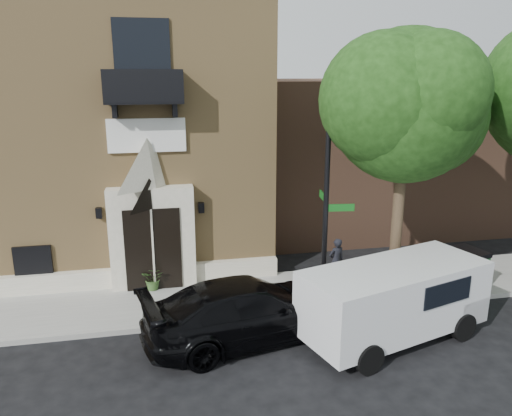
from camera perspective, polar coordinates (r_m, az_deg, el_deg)
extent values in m
plane|color=black|center=(14.04, -7.13, -13.46)|extent=(120.00, 120.00, 0.00)
cube|color=gray|center=(15.42, -3.83, -10.30)|extent=(42.00, 3.00, 0.15)
cube|color=#AC8751|center=(20.54, -17.82, 8.35)|extent=(12.00, 10.00, 9.00)
cube|color=black|center=(20.57, -18.95, 21.30)|extent=(12.20, 10.20, 0.30)
cube|color=silver|center=(16.58, -18.48, -7.79)|extent=(12.00, 0.30, 0.60)
cube|color=silver|center=(15.85, -11.74, -3.33)|extent=(2.60, 0.55, 3.20)
pyramid|color=silver|center=(15.28, -12.22, 5.05)|extent=(2.60, 0.55, 1.50)
cube|color=black|center=(15.68, -11.68, -4.71)|extent=(1.70, 0.06, 2.60)
cube|color=silver|center=(15.64, -11.68, -4.75)|extent=(0.06, 0.04, 2.60)
cube|color=white|center=(15.35, -12.38, 8.11)|extent=(2.30, 0.10, 1.00)
cube|color=black|center=(14.87, -12.62, 11.75)|extent=(2.20, 0.90, 0.10)
cube|color=black|center=(14.43, -12.75, 13.44)|extent=(2.20, 0.06, 0.90)
cube|color=black|center=(14.91, -16.86, 13.22)|extent=(0.06, 0.90, 0.90)
cube|color=black|center=(14.88, -8.56, 13.68)|extent=(0.06, 0.90, 0.90)
cube|color=black|center=(15.27, -12.87, 16.33)|extent=(1.60, 0.08, 2.20)
cube|color=black|center=(16.69, -24.13, -5.63)|extent=(1.10, 0.10, 1.00)
cube|color=orange|center=(16.71, -24.11, -5.59)|extent=(0.85, 0.06, 0.75)
cube|color=black|center=(15.83, -17.52, -0.54)|extent=(0.18, 0.18, 0.32)
cube|color=black|center=(15.78, -6.28, 0.05)|extent=(0.18, 0.18, 0.32)
cube|color=brown|center=(25.08, 19.41, 6.35)|extent=(18.00, 8.00, 6.40)
cylinder|color=#38281C|center=(15.11, 15.75, -2.53)|extent=(0.32, 0.32, 4.20)
sphere|color=#16350E|center=(14.46, 16.78, 11.07)|extent=(4.20, 4.20, 4.20)
sphere|color=#16350E|center=(15.13, 18.88, 9.92)|extent=(3.36, 3.36, 3.36)
sphere|color=#16350E|center=(13.95, 14.64, 11.91)|extent=(3.57, 3.57, 3.57)
sphere|color=#16350E|center=(13.92, 19.02, 12.40)|extent=(3.15, 3.15, 3.15)
imported|color=black|center=(13.11, -0.83, -11.59)|extent=(5.86, 3.41, 1.59)
cube|color=silver|center=(13.40, 15.48, -9.78)|extent=(5.25, 3.31, 1.66)
cube|color=silver|center=(14.93, 20.87, -9.64)|extent=(1.51, 2.16, 0.69)
cube|color=black|center=(14.92, 22.15, -6.53)|extent=(0.77, 1.68, 0.69)
cube|color=black|center=(13.19, 21.07, -9.05)|extent=(1.51, 0.50, 0.59)
cylinder|color=black|center=(12.22, 12.76, -16.46)|extent=(0.78, 0.45, 0.74)
cylinder|color=black|center=(13.46, 7.46, -13.01)|extent=(0.78, 0.45, 0.74)
cylinder|color=black|center=(14.27, 22.55, -12.42)|extent=(0.78, 0.45, 0.74)
cylinder|color=black|center=(15.35, 17.15, -9.90)|extent=(0.78, 0.45, 0.74)
cylinder|color=black|center=(14.12, 7.96, -0.37)|extent=(0.15, 0.15, 5.60)
cube|color=#105717|center=(14.19, 9.63, 0.04)|extent=(0.79, 0.13, 0.21)
cube|color=#105717|center=(14.43, 7.65, 1.33)|extent=(0.13, 0.79, 0.21)
cylinder|color=maroon|center=(15.99, 16.81, -9.54)|extent=(0.32, 0.32, 0.07)
cylinder|color=maroon|center=(15.88, 16.88, -8.62)|extent=(0.23, 0.23, 0.49)
sphere|color=maroon|center=(15.78, 16.96, -7.72)|extent=(0.23, 0.23, 0.23)
cylinder|color=maroon|center=(15.87, 16.89, -8.49)|extent=(0.40, 0.11, 0.11)
cube|color=#0E3513|center=(16.62, 21.56, -7.00)|extent=(2.07, 1.44, 1.15)
cube|color=black|center=(16.40, 21.77, -4.96)|extent=(2.13, 1.51, 0.13)
imported|color=#385B27|center=(15.99, -11.63, -7.86)|extent=(0.80, 0.73, 0.75)
imported|color=black|center=(16.19, 9.16, -6.00)|extent=(0.62, 0.48, 1.50)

